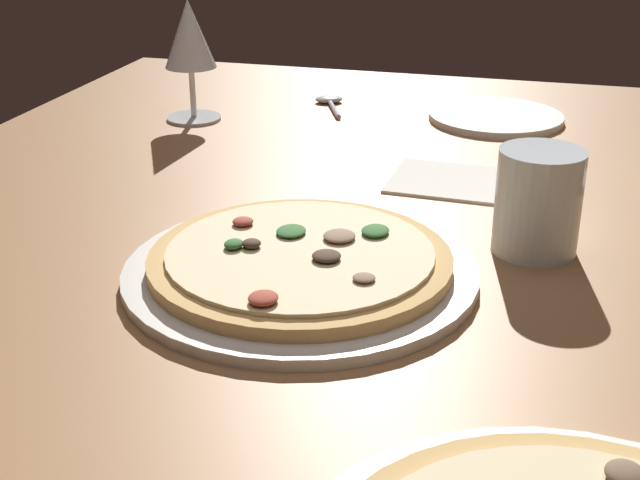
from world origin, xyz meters
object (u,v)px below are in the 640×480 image
water_glass (537,209)px  side_plate (496,117)px  wine_glass_far (189,38)px  spoon (330,102)px  pizza_main (300,265)px  paper_menu (476,184)px

water_glass → side_plate: (-42.98, -7.05, -3.72)cm
wine_glass_far → spoon: wine_glass_far is taller
side_plate → wine_glass_far: bearing=-75.2°
pizza_main → side_plate: 55.29cm
side_plate → spoon: spoon is taller
wine_glass_far → side_plate: size_ratio=0.89×
pizza_main → spoon: size_ratio=2.91×
paper_menu → spoon: size_ratio=1.79×
side_plate → paper_menu: size_ratio=0.97×
wine_glass_far → side_plate: (-10.58, 40.10, -10.65)cm
pizza_main → side_plate: pizza_main is taller
wine_glass_far → paper_menu: 44.71cm
pizza_main → spoon: 56.91cm
pizza_main → water_glass: 22.26cm
spoon → side_plate: bearing=85.9°
side_plate → paper_menu: side_plate is taller
pizza_main → paper_menu: bearing=155.8°
wine_glass_far → spoon: (-12.29, 16.16, -10.65)cm
pizza_main → wine_glass_far: wine_glass_far is taller
wine_glass_far → paper_menu: bearing=68.2°
pizza_main → wine_glass_far: bearing=-147.1°
pizza_main → paper_menu: (-27.30, 12.24, -1.04)cm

